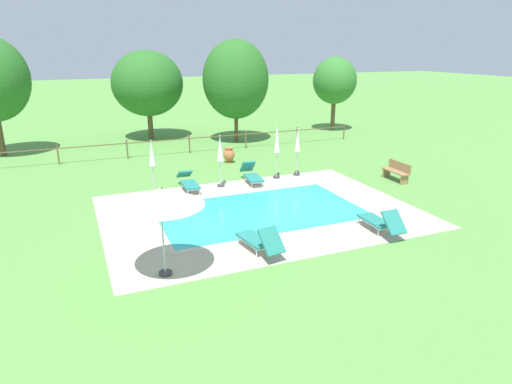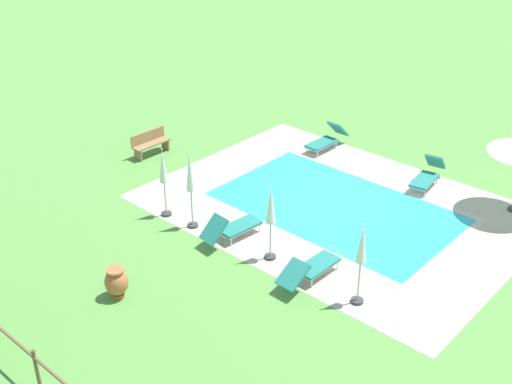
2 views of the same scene
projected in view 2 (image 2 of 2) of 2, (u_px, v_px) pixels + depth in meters
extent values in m
plane|color=#599342|center=(336.00, 207.00, 20.59)|extent=(160.00, 160.00, 0.00)
cube|color=#B2A893|center=(336.00, 207.00, 20.59)|extent=(11.36, 8.34, 0.01)
cube|color=#2DB7C6|center=(336.00, 207.00, 20.59)|extent=(7.42, 4.40, 0.01)
cube|color=#C0B59F|center=(289.00, 236.00, 19.07)|extent=(7.90, 0.24, 0.01)
cube|color=#C0B59F|center=(376.00, 182.00, 22.11)|extent=(7.90, 0.24, 0.01)
cube|color=#C0B59F|center=(247.00, 171.00, 22.84)|extent=(0.24, 4.40, 0.01)
cube|color=#C0B59F|center=(447.00, 251.00, 18.34)|extent=(0.24, 4.40, 0.01)
cube|color=#237A70|center=(322.00, 143.00, 24.17)|extent=(0.63, 1.32, 0.07)
cube|color=#237A70|center=(338.00, 129.00, 24.64)|extent=(0.62, 0.67, 0.63)
cube|color=silver|center=(322.00, 145.00, 24.19)|extent=(0.60, 1.29, 0.04)
cylinder|color=silver|center=(318.00, 154.00, 23.74)|extent=(0.04, 0.04, 0.28)
cylinder|color=silver|center=(307.00, 150.00, 24.05)|extent=(0.04, 0.04, 0.28)
cylinder|color=silver|center=(336.00, 145.00, 24.45)|extent=(0.04, 0.04, 0.28)
cylinder|color=silver|center=(325.00, 141.00, 24.76)|extent=(0.04, 0.04, 0.28)
cube|color=#237A70|center=(424.00, 180.00, 21.53)|extent=(0.79, 1.38, 0.07)
cube|color=#237A70|center=(435.00, 162.00, 22.08)|extent=(0.69, 0.72, 0.65)
cube|color=silver|center=(424.00, 182.00, 21.56)|extent=(0.76, 1.35, 0.04)
cylinder|color=silver|center=(425.00, 193.00, 21.08)|extent=(0.04, 0.04, 0.28)
cylinder|color=silver|center=(410.00, 189.00, 21.33)|extent=(0.04, 0.04, 0.28)
cylinder|color=silver|center=(437.00, 180.00, 21.90)|extent=(0.04, 0.04, 0.28)
cylinder|color=silver|center=(422.00, 177.00, 22.14)|extent=(0.04, 0.04, 0.28)
cube|color=#237A70|center=(317.00, 265.00, 17.22)|extent=(0.63, 1.31, 0.07)
cube|color=#237A70|center=(293.00, 274.00, 16.47)|extent=(0.61, 0.77, 0.49)
cube|color=silver|center=(317.00, 266.00, 17.25)|extent=(0.60, 1.29, 0.04)
cylinder|color=silver|center=(322.00, 258.00, 17.81)|extent=(0.04, 0.04, 0.28)
cylinder|color=silver|center=(337.00, 265.00, 17.51)|extent=(0.04, 0.04, 0.28)
cylinder|color=silver|center=(296.00, 275.00, 17.10)|extent=(0.04, 0.04, 0.28)
cylinder|color=silver|center=(312.00, 283.00, 16.80)|extent=(0.04, 0.04, 0.28)
cube|color=#237A70|center=(240.00, 226.00, 18.95)|extent=(0.72, 1.35, 0.07)
cube|color=#237A70|center=(214.00, 229.00, 18.25)|extent=(0.66, 0.71, 0.63)
cube|color=silver|center=(240.00, 228.00, 18.98)|extent=(0.69, 1.32, 0.04)
cylinder|color=silver|center=(248.00, 221.00, 19.53)|extent=(0.04, 0.04, 0.28)
cylinder|color=silver|center=(260.00, 228.00, 19.20)|extent=(0.04, 0.04, 0.28)
cylinder|color=silver|center=(220.00, 235.00, 18.87)|extent=(0.04, 0.04, 0.28)
cylinder|color=silver|center=(231.00, 242.00, 18.54)|extent=(0.04, 0.04, 0.28)
cylinder|color=#383838|center=(193.00, 225.00, 19.53)|extent=(0.32, 0.32, 0.08)
cylinder|color=#B2B5B7|center=(192.00, 209.00, 19.26)|extent=(0.04, 0.04, 1.23)
cone|color=white|center=(190.00, 171.00, 18.67)|extent=(0.26, 0.26, 1.25)
sphere|color=white|center=(189.00, 150.00, 18.36)|extent=(0.05, 0.05, 0.05)
cylinder|color=#383838|center=(357.00, 301.00, 16.31)|extent=(0.32, 0.32, 0.08)
cylinder|color=#B2B5B7|center=(359.00, 282.00, 16.04)|extent=(0.04, 0.04, 1.23)
cone|color=white|center=(362.00, 244.00, 15.50)|extent=(0.26, 0.26, 1.02)
sphere|color=white|center=(364.00, 224.00, 15.25)|extent=(0.05, 0.05, 0.05)
cylinder|color=#383838|center=(270.00, 257.00, 18.04)|extent=(0.32, 0.32, 0.08)
cylinder|color=#B2B5B7|center=(270.00, 240.00, 17.79)|extent=(0.04, 0.04, 1.16)
cone|color=white|center=(271.00, 204.00, 17.25)|extent=(0.28, 0.28, 1.10)
sphere|color=white|center=(271.00, 185.00, 16.98)|extent=(0.05, 0.05, 0.05)
cylinder|color=#383838|center=(167.00, 214.00, 20.13)|extent=(0.32, 0.32, 0.08)
cylinder|color=#B2B5B7|center=(165.00, 198.00, 19.87)|extent=(0.04, 0.04, 1.16)
cone|color=white|center=(163.00, 166.00, 19.35)|extent=(0.26, 0.26, 1.05)
sphere|color=white|center=(162.00, 149.00, 19.09)|extent=(0.05, 0.05, 0.05)
cube|color=#937047|center=(152.00, 144.00, 23.82)|extent=(0.47, 1.51, 0.06)
cube|color=#937047|center=(148.00, 136.00, 23.83)|extent=(0.08, 1.50, 0.40)
cube|color=#937047|center=(165.00, 144.00, 24.34)|extent=(0.40, 0.07, 0.41)
cube|color=#937047|center=(138.00, 155.00, 23.52)|extent=(0.40, 0.07, 0.41)
cylinder|color=#B7663D|center=(118.00, 295.00, 16.53)|extent=(0.33, 0.33, 0.08)
ellipsoid|color=#B7663D|center=(116.00, 282.00, 16.34)|extent=(0.59, 0.59, 0.71)
cylinder|color=#B7663D|center=(115.00, 270.00, 16.17)|extent=(0.45, 0.45, 0.06)
cylinder|color=brown|center=(37.00, 370.00, 13.51)|extent=(0.08, 0.08, 1.05)
cube|color=brown|center=(34.00, 358.00, 13.35)|extent=(20.96, 0.05, 0.05)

